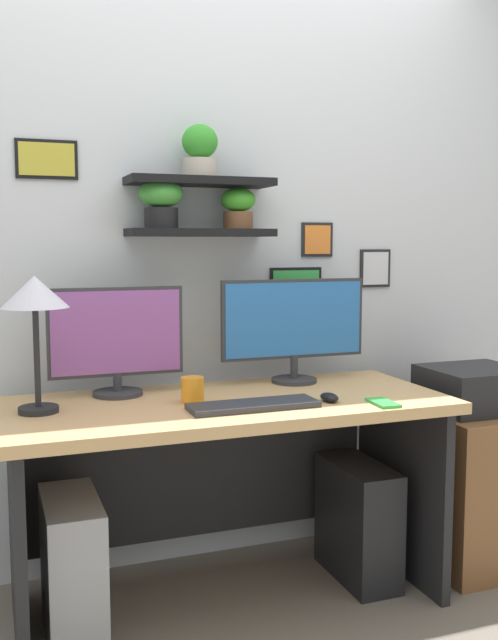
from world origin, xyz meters
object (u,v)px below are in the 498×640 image
coffee_mug (192,390)px  drawer_cabinet (471,485)px  computer_tower_right (358,521)px  monitor_left (116,339)px  computer_tower_left (73,568)px  keyboard (253,405)px  desk_lamp (35,301)px  printer (474,388)px  computer_mouse (329,397)px  desk (223,454)px  cell_phone (383,403)px  monitor_right (294,325)px

coffee_mug → drawer_cabinet: size_ratio=0.14×
drawer_cabinet → computer_tower_right: size_ratio=1.39×
monitor_left → drawer_cabinet: 1.56m
monitor_left → computer_tower_left: bearing=-128.7°
keyboard → desk_lamp: bearing=164.7°
printer → desk_lamp: bearing=178.5°
coffee_mug → computer_mouse: bearing=-18.4°
coffee_mug → drawer_cabinet: coffee_mug is taller
desk → desk_lamp: size_ratio=3.49×
desk → printer: size_ratio=4.11×
computer_tower_left → computer_tower_right: computer_tower_left is taller
drawer_cabinet → cell_phone: bearing=-156.9°
desk → printer: printer is taller
monitor_left → keyboard: monitor_left is taller
computer_tower_left → coffee_mug: bearing=5.0°
computer_tower_right → computer_mouse: bearing=-143.0°
cell_phone → coffee_mug: 0.66m
monitor_left → coffee_mug: monitor_left is taller
computer_tower_right → drawer_cabinet: bearing=-2.0°
computer_mouse → desk_lamp: (-0.97, 0.18, 0.35)m
monitor_left → computer_tower_right: 1.17m
printer → computer_tower_right: size_ratio=0.84×
computer_mouse → drawer_cabinet: computer_mouse is taller
monitor_right → keyboard: (-0.31, -0.37, -0.22)m
monitor_right → keyboard: 0.53m
desk → computer_tower_right: 0.62m
monitor_right → desk_lamp: size_ratio=1.34×
desk → cell_phone: bearing=-32.3°
monitor_right → cell_phone: size_ratio=4.28×
coffee_mug → drawer_cabinet: (1.18, -0.01, -0.48)m
desk_lamp → cell_phone: (1.12, -0.29, -0.36)m
monitor_right → computer_mouse: size_ratio=6.65×
desk → computer_mouse: size_ratio=17.37×
desk → coffee_mug: coffee_mug is taller
monitor_right → coffee_mug: 0.55m
coffee_mug → computer_tower_left: bearing=-175.0°
computer_mouse → desk_lamp: 1.04m
coffee_mug → printer: 1.18m
computer_tower_left → computer_mouse: bearing=-7.3°
keyboard → computer_mouse: size_ratio=4.89×
computer_mouse → desk: bearing=148.2°
printer → computer_tower_right: printer is taller
monitor_right → printer: size_ratio=1.58×
desk → computer_tower_right: (0.54, -0.04, -0.31)m
keyboard → cell_phone: bearing=-12.7°
desk → monitor_right: size_ratio=2.61×
printer → computer_mouse: bearing=-169.0°
computer_mouse → printer: size_ratio=0.24×
monitor_left → monitor_right: bearing=0.0°
desk_lamp → keyboard: bearing=-15.3°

